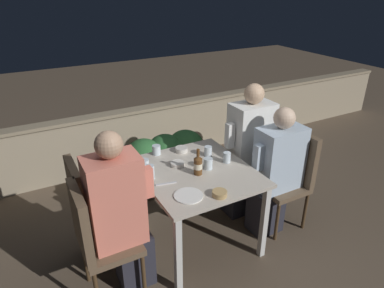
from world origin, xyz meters
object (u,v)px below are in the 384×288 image
Objects in this scene: beer_bottle at (198,165)px; potted_plant at (253,135)px; person_coral_top at (121,214)px; chair_right_near at (291,172)px; chair_left_near at (95,235)px; chair_left_far at (89,206)px; chair_right_far at (262,157)px; person_blue_shirt at (275,172)px; person_white_polo at (247,151)px.

beer_bottle is 0.28× the size of potted_plant.
person_coral_top is 1.67m from chair_right_near.
chair_left_near reaches higher than potted_plant.
chair_left_far is 1.00× the size of chair_right_far.
person_blue_shirt reaches higher than chair_right_far.
chair_right_near is 1.17× the size of potted_plant.
beer_bottle is at bearing -15.39° from chair_left_far.
chair_right_near is (1.67, 0.01, -0.11)m from person_coral_top.
chair_right_far is 0.72m from potted_plant.
chair_right_near is 1.00× the size of chair_right_far.
chair_right_near is 0.78× the size of person_blue_shirt.
chair_right_far is 0.96m from beer_bottle.
person_blue_shirt is at bearing 0.32° from person_coral_top.
beer_bottle reaches higher than chair_right_far.
person_blue_shirt is at bearing -9.92° from beer_bottle.
chair_right_near is at bearing 0.00° from person_blue_shirt.
beer_bottle is at bearing 170.08° from person_blue_shirt.
chair_right_near is (1.87, 0.01, 0.00)m from chair_left_near.
chair_right_far is (1.61, 0.37, -0.11)m from person_coral_top.
chair_left_near is 0.23m from person_coral_top.
chair_left_near and chair_left_far have the same top height.
chair_left_far is 2.21m from potted_plant.
person_white_polo is at bearing -132.14° from potted_plant.
person_coral_top is 0.98× the size of person_white_polo.
potted_plant is at bearing 62.63° from person_blue_shirt.
person_coral_top is 1.66m from chair_right_far.
chair_left_far is (-0.15, 0.38, -0.11)m from person_coral_top.
chair_right_near is at bearing 0.25° from chair_left_near.
person_blue_shirt is (1.66, 0.01, 0.05)m from chair_left_near.
person_blue_shirt is at bearing 0.28° from chair_left_near.
potted_plant is (0.30, 0.98, -0.07)m from chair_right_near.
chair_right_near is 4.18× the size of beer_bottle.
chair_right_near is 1.03m from potted_plant.
chair_left_near is 1.66m from person_white_polo.
potted_plant is (2.12, 0.61, -0.07)m from chair_left_far.
person_blue_shirt reaches higher than potted_plant.
person_coral_top is 1.46m from person_blue_shirt.
chair_left_near is at bearing -179.72° from person_blue_shirt.
chair_right_far is (1.81, 0.37, 0.00)m from chair_left_near.
person_coral_top is at bearing -167.01° from chair_right_far.
chair_right_far is 4.18× the size of beer_bottle.
chair_right_far is (-0.05, 0.36, 0.00)m from chair_right_near.
beer_bottle reaches higher than chair_right_near.
chair_left_far is 1.17× the size of potted_plant.
beer_bottle is at bearing -145.80° from potted_plant.
chair_right_far is at bearing 98.44° from chair_right_near.
person_white_polo is 5.92× the size of beer_bottle.
beer_bottle is at bearing -165.31° from chair_right_far.
beer_bottle is (-0.69, -0.23, 0.14)m from person_white_polo.
chair_right_near reaches higher than potted_plant.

